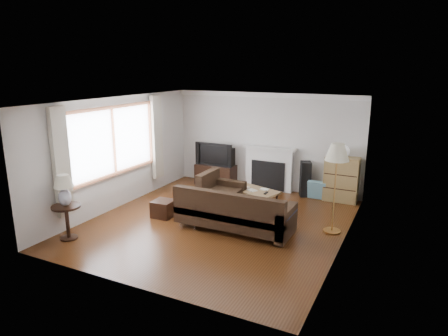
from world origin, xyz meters
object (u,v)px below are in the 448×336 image
at_px(coffee_table, 253,199).
at_px(side_table, 67,222).
at_px(bookshelf, 341,179).
at_px(sectional_sofa, 235,210).
at_px(tv_stand, 216,174).
at_px(floor_lamp, 335,189).

height_order(coffee_table, side_table, side_table).
xyz_separation_m(bookshelf, sectional_sofa, (-1.55, -2.70, -0.14)).
relative_size(tv_stand, side_table, 1.65).
distance_m(bookshelf, coffee_table, 2.20).
height_order(tv_stand, bookshelf, bookshelf).
relative_size(bookshelf, floor_lamp, 0.61).
height_order(floor_lamp, side_table, floor_lamp).
height_order(tv_stand, sectional_sofa, sectional_sofa).
height_order(bookshelf, sectional_sofa, bookshelf).
bearing_deg(coffee_table, bookshelf, 56.55).
xyz_separation_m(tv_stand, coffee_table, (1.65, -1.32, -0.05)).
relative_size(sectional_sofa, coffee_table, 2.20).
height_order(coffee_table, floor_lamp, floor_lamp).
bearing_deg(floor_lamp, side_table, -150.16).
height_order(sectional_sofa, floor_lamp, floor_lamp).
bearing_deg(tv_stand, sectional_sofa, -55.92).
bearing_deg(coffee_table, tv_stand, 158.64).
relative_size(bookshelf, coffee_table, 0.96).
bearing_deg(floor_lamp, bookshelf, 96.16).
height_order(tv_stand, coffee_table, tv_stand).
distance_m(sectional_sofa, side_table, 3.15).
bearing_deg(sectional_sofa, bookshelf, 60.20).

